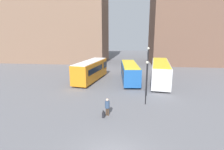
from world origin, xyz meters
The scene contains 9 objects.
building_block_left centered at (-21.20, 40.46, 12.31)m, with size 29.97×12.83×24.62m.
building_block_right centered at (21.45, 40.46, 11.57)m, with size 30.47×14.35×23.14m.
bus_0 centered at (-5.58, 18.79, 1.75)m, with size 3.99×9.98×3.24m.
bus_1 centered at (0.78, 19.02, 1.57)m, with size 3.34×9.98×2.89m.
bus_2 centered at (5.61, 18.82, 1.78)m, with size 3.97×11.73×3.27m.
traveler centered at (-1.14, 6.04, 0.99)m, with size 0.46×0.46×1.66m.
suitcase centered at (-1.42, 5.61, 0.26)m, with size 0.25×0.36×0.72m.
lamp_post_0 centered at (2.95, 12.02, 3.49)m, with size 0.28×0.28×5.97m.
lamp_post_1 centered at (2.62, 9.22, 2.84)m, with size 0.28×0.28×4.73m.
Camera 1 is at (0.93, -8.93, 7.29)m, focal length 28.00 mm.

